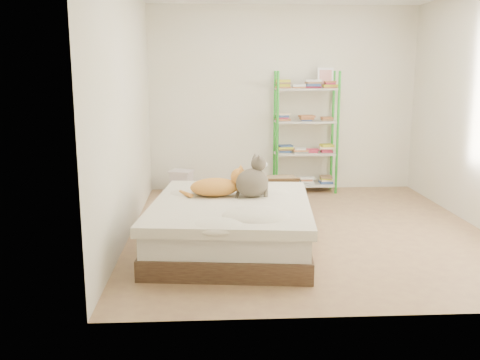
{
  "coord_description": "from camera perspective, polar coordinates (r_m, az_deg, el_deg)",
  "views": [
    {
      "loc": [
        -1.04,
        -5.56,
        1.71
      ],
      "look_at": [
        -0.75,
        -0.28,
        0.62
      ],
      "focal_mm": 40.0,
      "sensor_mm": 36.0,
      "label": 1
    }
  ],
  "objects": [
    {
      "name": "cardboard_box",
      "position": [
        6.97,
        4.03,
        -1.13
      ],
      "size": [
        0.5,
        0.48,
        0.39
      ],
      "rotation": [
        0.0,
        0.0,
        0.04
      ],
      "color": "olive",
      "rests_on": "ground"
    },
    {
      "name": "shelf_unit",
      "position": [
        7.61,
        7.04,
        5.03
      ],
      "size": [
        0.88,
        0.36,
        1.74
      ],
      "color": "green",
      "rests_on": "ground"
    },
    {
      "name": "room",
      "position": [
        5.67,
        7.45,
        7.4
      ],
      "size": [
        3.81,
        4.21,
        2.61
      ],
      "color": "tan",
      "rests_on": "ground"
    },
    {
      "name": "orange_cat",
      "position": [
        5.32,
        -2.72,
        -0.51
      ],
      "size": [
        0.59,
        0.35,
        0.23
      ],
      "primitive_type": null,
      "rotation": [
        0.0,
        0.0,
        0.06
      ],
      "color": "#ED9440",
      "rests_on": "bed"
    },
    {
      "name": "grey_cat",
      "position": [
        5.26,
        1.3,
        0.37
      ],
      "size": [
        0.45,
        0.42,
        0.41
      ],
      "primitive_type": null,
      "rotation": [
        0.0,
        0.0,
        1.96
      ],
      "color": "brown",
      "rests_on": "bed"
    },
    {
      "name": "white_bin",
      "position": [
        7.5,
        -6.26,
        -0.24
      ],
      "size": [
        0.37,
        0.35,
        0.34
      ],
      "rotation": [
        0.0,
        0.0,
        -0.33
      ],
      "color": "silver",
      "rests_on": "ground"
    },
    {
      "name": "bed",
      "position": [
        5.2,
        -0.92,
        -4.81
      ],
      "size": [
        1.69,
        2.02,
        0.47
      ],
      "rotation": [
        0.0,
        0.0,
        -0.11
      ],
      "color": "brown",
      "rests_on": "ground"
    }
  ]
}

